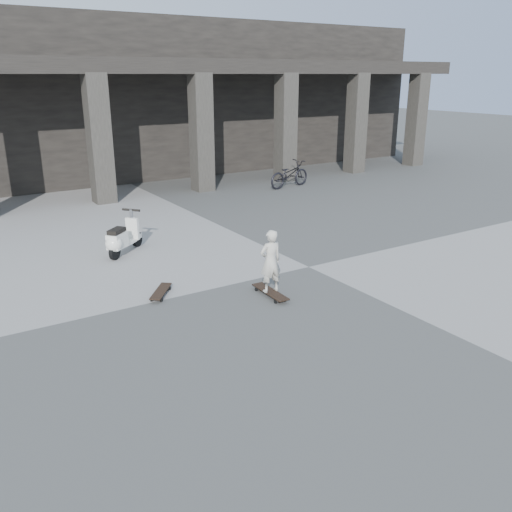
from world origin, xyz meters
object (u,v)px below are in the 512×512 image
child (271,261)px  bicycle (289,174)px  longboard (270,292)px  skateboard_spare (161,292)px  scooter (120,240)px

child → bicycle: bearing=-124.4°
longboard → skateboard_spare: size_ratio=1.27×
skateboard_spare → child: (1.72, -1.12, 0.62)m
child → bicycle: 10.34m
scooter → child: bearing=-108.3°
skateboard_spare → child: size_ratio=0.66×
scooter → bicycle: size_ratio=0.62×
longboard → bicycle: (6.30, 8.20, 0.40)m
longboard → skateboard_spare: bearing=58.8°
bicycle → longboard: bearing=133.1°
scooter → bicycle: scooter is taller
longboard → child: bearing=-178.1°
child → scooter: 4.11m
scooter → skateboard_spare: bearing=-134.1°
longboard → bicycle: size_ratio=0.55×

